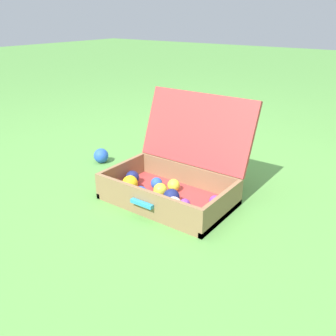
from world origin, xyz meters
TOP-DOWN VIEW (x-y plane):
  - ground_plane at (0.00, 0.00)m, footprint 16.00×16.00m
  - open_suitcase at (0.09, 0.00)m, footprint 0.57×0.49m
  - stray_ball_on_grass at (-0.49, 0.10)m, footprint 0.08×0.08m

SIDE VIEW (x-z plane):
  - ground_plane at x=0.00m, z-range 0.00..0.00m
  - stray_ball_on_grass at x=-0.49m, z-range 0.00..0.08m
  - open_suitcase at x=0.09m, z-range -0.12..0.33m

